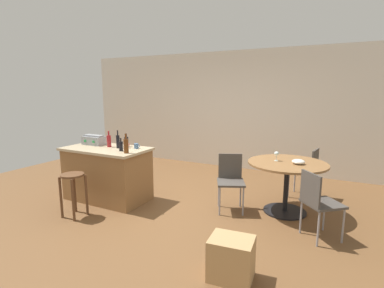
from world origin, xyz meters
name	(u,v)px	position (x,y,z in m)	size (l,w,h in m)	color
ground_plane	(173,207)	(0.00, 0.00, 0.00)	(8.80, 8.80, 0.00)	brown
back_wall	(234,110)	(0.00, 2.83, 1.35)	(8.00, 0.10, 2.70)	beige
kitchen_island	(107,173)	(-1.16, -0.17, 0.44)	(1.41, 0.78, 0.88)	olive
wooden_stool	(73,186)	(-1.11, -0.93, 0.46)	(0.32, 0.32, 0.64)	brown
dining_table	(287,174)	(1.59, 0.62, 0.59)	(1.14, 1.14, 0.77)	black
folding_chair_near	(307,169)	(1.80, 1.41, 0.50)	(0.46, 0.46, 0.85)	#47423D
folding_chair_far	(231,178)	(0.81, 0.35, 0.50)	(0.53, 0.53, 0.85)	#47423D
folding_chair_left	(318,200)	(2.07, -0.05, 0.50)	(0.56, 0.56, 0.85)	#47423D
toolbox	(94,140)	(-1.55, -0.05, 0.96)	(0.39, 0.22, 0.17)	gray
bottle_0	(126,141)	(-0.94, 0.07, 0.97)	(0.07, 0.07, 0.22)	black
bottle_1	(121,146)	(-0.77, -0.27, 0.96)	(0.06, 0.06, 0.20)	black
bottle_2	(109,141)	(-1.18, -0.08, 0.98)	(0.07, 0.07, 0.27)	maroon
bottle_3	(126,146)	(-0.60, -0.35, 0.99)	(0.07, 0.07, 0.30)	#603314
bottle_4	(118,141)	(-0.97, -0.10, 0.99)	(0.06, 0.06, 0.29)	black
cup_0	(126,145)	(-0.86, -0.03, 0.93)	(0.11, 0.07, 0.10)	#DB6651
cup_1	(136,146)	(-0.68, 0.00, 0.92)	(0.11, 0.07, 0.08)	#4C7099
wine_glass	(277,154)	(1.42, 0.64, 0.88)	(0.07, 0.07, 0.14)	silver
serving_bowl	(298,162)	(1.75, 0.58, 0.80)	(0.18, 0.18, 0.07)	white
cardboard_box	(231,259)	(1.40, -1.26, 0.21)	(0.42, 0.33, 0.41)	tan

